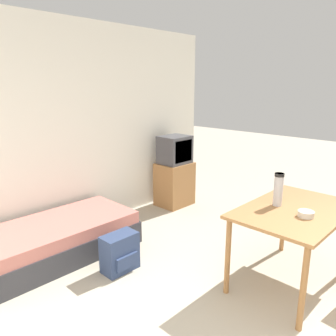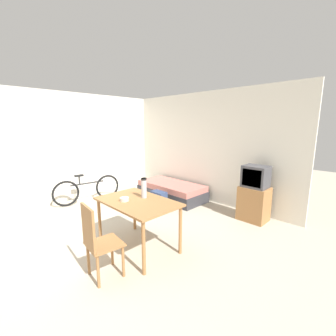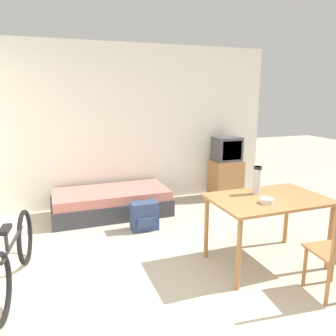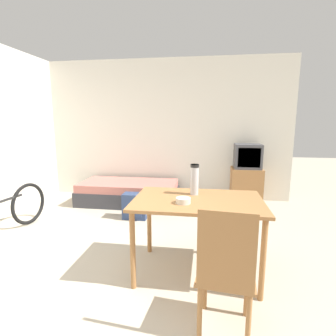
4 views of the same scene
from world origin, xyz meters
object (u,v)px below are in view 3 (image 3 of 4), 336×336
bicycle (14,258)px  backpack (144,216)px  dining_table (268,206)px  thermos_flask (257,179)px  daybed (111,202)px  tv (226,169)px  mate_bowl (267,201)px

bicycle → backpack: bearing=30.9°
dining_table → backpack: (-1.03, 1.37, -0.49)m
thermos_flask → daybed: bearing=123.8°
tv → bicycle: size_ratio=0.69×
dining_table → mate_bowl: bearing=-131.7°
daybed → dining_table: 2.57m
daybed → thermos_flask: thermos_flask is taller
dining_table → thermos_flask: 0.31m
dining_table → thermos_flask: (-0.04, 0.16, 0.26)m
dining_table → thermos_flask: thermos_flask is taller
thermos_flask → mate_bowl: 0.35m
tv → mate_bowl: (-0.93, -2.44, 0.28)m
daybed → tv: size_ratio=1.62×
daybed → bicycle: bicycle is taller
mate_bowl → backpack: size_ratio=0.34×
dining_table → bicycle: dining_table is taller
daybed → mate_bowl: (1.22, -2.27, 0.60)m
daybed → mate_bowl: bearing=-61.7°
thermos_flask → dining_table: bearing=-75.3°
backpack → dining_table: bearing=-53.1°
tv → dining_table: (-0.80, -2.30, 0.16)m
backpack → mate_bowl: bearing=-59.4°
daybed → backpack: bearing=-66.6°
dining_table → bicycle: 2.67m
daybed → bicycle: size_ratio=1.11×
daybed → tv: tv is taller
daybed → bicycle: bearing=-126.4°
mate_bowl → thermos_flask: bearing=74.3°
daybed → dining_table: size_ratio=1.45×
tv → bicycle: (-3.41, -1.88, -0.21)m
thermos_flask → mate_bowl: size_ratio=2.31×
backpack → thermos_flask: bearing=-50.7°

